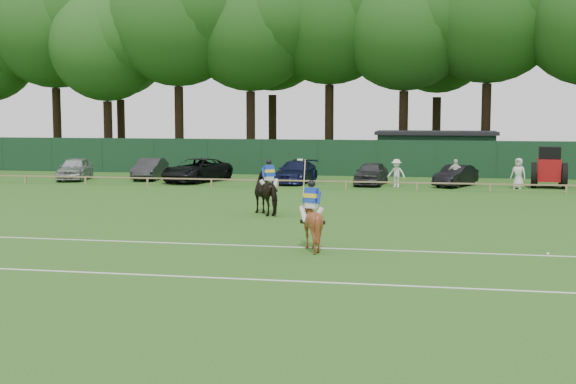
% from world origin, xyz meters
% --- Properties ---
extents(ground, '(160.00, 160.00, 0.00)m').
position_xyz_m(ground, '(0.00, 0.00, 0.00)').
color(ground, '#1E4C14').
rests_on(ground, ground).
extents(horse_dark, '(2.20, 2.35, 1.87)m').
position_xyz_m(horse_dark, '(-1.07, 6.79, 0.94)').
color(horse_dark, black).
rests_on(horse_dark, ground).
extents(horse_chestnut, '(1.84, 1.94, 1.72)m').
position_xyz_m(horse_chestnut, '(2.10, -1.29, 0.86)').
color(horse_chestnut, brown).
rests_on(horse_chestnut, ground).
extents(sedan_silver, '(2.63, 4.58, 1.47)m').
position_xyz_m(sedan_silver, '(-17.02, 20.72, 0.73)').
color(sedan_silver, '#ADB1B3').
rests_on(sedan_silver, ground).
extents(sedan_grey, '(1.87, 4.32, 1.38)m').
position_xyz_m(sedan_grey, '(-12.35, 21.95, 0.69)').
color(sedan_grey, '#2A2A2D').
rests_on(sedan_grey, ground).
extents(suv_black, '(3.93, 5.80, 1.47)m').
position_xyz_m(suv_black, '(-8.86, 20.96, 0.74)').
color(suv_black, black).
rests_on(suv_black, ground).
extents(sedan_navy, '(2.42, 4.90, 1.37)m').
position_xyz_m(sedan_navy, '(-2.54, 21.29, 0.68)').
color(sedan_navy, '#121639').
rests_on(sedan_navy, ground).
extents(hatch_grey, '(2.02, 4.24, 1.40)m').
position_xyz_m(hatch_grey, '(2.18, 20.99, 0.70)').
color(hatch_grey, '#333336').
rests_on(hatch_grey, ground).
extents(estate_black, '(2.83, 4.03, 1.26)m').
position_xyz_m(estate_black, '(7.19, 21.01, 0.63)').
color(estate_black, black).
rests_on(estate_black, ground).
extents(spectator_left, '(1.17, 0.83, 1.65)m').
position_xyz_m(spectator_left, '(3.75, 19.86, 0.83)').
color(spectator_left, silver).
rests_on(spectator_left, ground).
extents(spectator_mid, '(0.98, 0.45, 1.64)m').
position_xyz_m(spectator_mid, '(7.15, 20.53, 0.82)').
color(spectator_mid, silver).
rests_on(spectator_mid, ground).
extents(spectator_right, '(1.02, 0.87, 1.78)m').
position_xyz_m(spectator_right, '(10.69, 20.15, 0.89)').
color(spectator_right, beige).
rests_on(spectator_right, ground).
extents(rider_dark, '(0.81, 0.71, 1.41)m').
position_xyz_m(rider_dark, '(-1.07, 6.78, 1.74)').
color(rider_dark, silver).
rests_on(rider_dark, ground).
extents(rider_chestnut, '(0.91, 0.75, 2.05)m').
position_xyz_m(rider_chestnut, '(2.09, -1.30, 1.62)').
color(rider_chestnut, silver).
rests_on(rider_chestnut, ground).
extents(polo_ball, '(0.09, 0.09, 0.09)m').
position_xyz_m(polo_ball, '(9.50, -0.88, 0.04)').
color(polo_ball, silver).
rests_on(polo_ball, ground).
extents(pitch_lines, '(60.00, 5.10, 0.01)m').
position_xyz_m(pitch_lines, '(0.00, -3.50, 0.01)').
color(pitch_lines, silver).
rests_on(pitch_lines, ground).
extents(pitch_rail, '(62.10, 0.10, 0.50)m').
position_xyz_m(pitch_rail, '(0.00, 18.00, 0.45)').
color(pitch_rail, '#997F5B').
rests_on(pitch_rail, ground).
extents(perimeter_fence, '(92.08, 0.08, 2.50)m').
position_xyz_m(perimeter_fence, '(0.00, 27.00, 1.25)').
color(perimeter_fence, '#14351E').
rests_on(perimeter_fence, ground).
extents(utility_shed, '(8.40, 4.40, 3.04)m').
position_xyz_m(utility_shed, '(6.00, 30.00, 1.54)').
color(utility_shed, '#14331E').
rests_on(utility_shed, ground).
extents(tree_row, '(96.00, 12.00, 21.00)m').
position_xyz_m(tree_row, '(2.00, 35.00, 0.00)').
color(tree_row, '#26561C').
rests_on(tree_row, ground).
extents(tractor, '(2.20, 3.03, 2.39)m').
position_xyz_m(tractor, '(12.53, 21.35, 1.13)').
color(tractor, '#9C0E10').
rests_on(tractor, ground).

